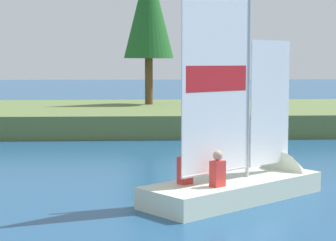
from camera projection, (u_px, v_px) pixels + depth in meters
shore_bank at (132, 116)px, 28.01m from camera, size 80.00×10.32×0.91m
shoreline_tree_midright at (149, 9)px, 28.98m from camera, size 2.40×2.40×7.00m
sailboat at (257, 175)px, 13.43m from camera, size 4.63×4.06×6.31m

